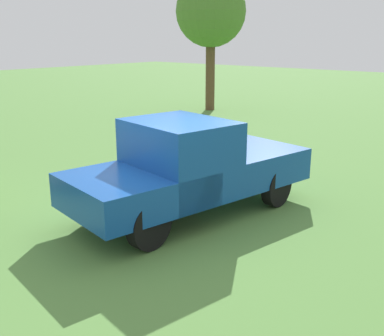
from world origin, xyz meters
name	(u,v)px	position (x,y,z in m)	size (l,w,h in m)	color
ground_plane	(163,221)	(0.00, 0.00, 0.00)	(80.00, 80.00, 0.00)	#54843D
pickup_truck	(187,166)	(-0.57, 0.10, 0.96)	(5.09, 2.67, 1.84)	black
tree_back_right	(211,13)	(-11.21, -7.78, 4.31)	(3.11, 3.11, 5.91)	brown
traffic_cone	(162,145)	(-3.67, -3.58, 0.28)	(0.32, 0.32, 0.55)	orange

